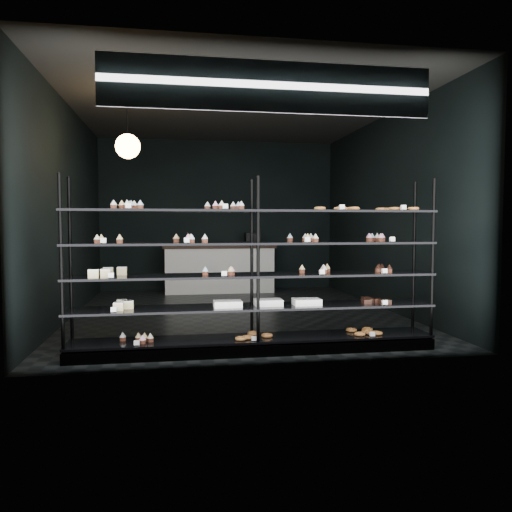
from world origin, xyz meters
name	(u,v)px	position (x,y,z in m)	size (l,w,h in m)	color
room	(235,212)	(0.00, 0.00, 1.60)	(5.01, 6.01, 3.20)	black
display_shelf	(253,295)	(-0.11, -2.45, 0.63)	(4.00, 0.50, 1.91)	black
signage	(271,87)	(0.00, -2.93, 2.75)	(3.30, 0.05, 0.50)	#0C153D
pendant_lamp	(128,146)	(-1.55, -0.88, 2.45)	(0.33, 0.33, 0.89)	black
service_counter	(220,268)	(-0.02, 2.50, 0.50)	(2.30, 0.65, 1.23)	silver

